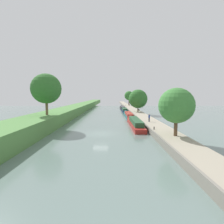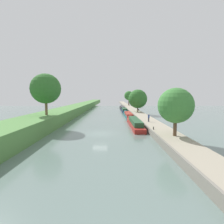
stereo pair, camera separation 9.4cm
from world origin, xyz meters
name	(u,v)px [view 1 (the left image)]	position (x,y,z in m)	size (l,w,h in m)	color
ground_plane	(100,134)	(0.00, 0.00, 0.00)	(160.00, 160.00, 0.00)	slate
left_grassy_bank	(30,126)	(-11.81, 0.00, 1.30)	(6.72, 260.00, 2.59)	#518442
right_towpath	(161,131)	(10.28, 0.00, 0.48)	(3.66, 260.00, 0.97)	#9E937F
stone_quay	(149,131)	(8.32, 0.00, 0.51)	(0.25, 260.00, 1.02)	gray
narrowboat_red	(135,123)	(6.78, 7.59, 0.69)	(2.00, 16.88, 2.23)	maroon
narrowboat_teal	(128,115)	(6.97, 24.92, 0.53)	(2.07, 16.69, 1.99)	#195B60
narrowboat_navy	(124,110)	(6.88, 41.08, 0.60)	(1.94, 12.74, 2.03)	#141E42
narrowboat_black	(122,108)	(6.86, 55.64, 0.51)	(1.86, 14.89, 1.82)	black
tree_rightbank_near	(176,106)	(10.60, -5.92, 5.09)	(4.76, 4.76, 6.52)	brown
tree_rightbank_midnear	(138,99)	(10.67, 30.18, 5.27)	(6.26, 6.26, 7.43)	brown
tree_rightbank_midfar	(129,96)	(11.13, 66.78, 6.22)	(4.94, 4.94, 7.75)	brown
tree_leftbank_downstream	(46,89)	(-10.89, 5.23, 7.76)	(5.84, 5.84, 8.09)	brown
person_walking	(149,118)	(9.70, 7.10, 1.84)	(0.34, 0.34, 1.66)	#282D42
mooring_bollard_near	(154,128)	(8.75, -1.38, 1.19)	(0.16, 0.16, 0.45)	black
mooring_bollard_far	(125,105)	(8.75, 62.54, 1.19)	(0.16, 0.16, 0.45)	black
park_bench	(138,109)	(11.66, 35.21, 1.32)	(0.44, 1.50, 0.47)	#333338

